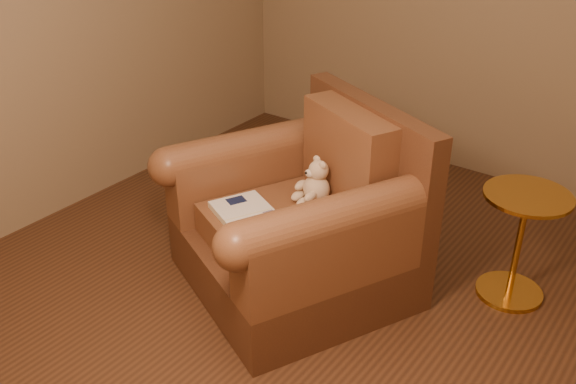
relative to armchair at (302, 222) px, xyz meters
The scene contains 5 objects.
floor 0.46m from the armchair, 22.15° to the right, with size 4.00×4.00×0.00m, color #4E2E1A.
armchair is the anchor object (origin of this frame).
teddy_bear 0.21m from the armchair, 85.38° to the left, with size 0.19×0.21×0.26m.
guidebook 0.32m from the armchair, 118.29° to the right, with size 0.53×0.44×0.04m.
side_table 1.14m from the armchair, 30.37° to the left, with size 0.44×0.44×0.62m.
Camera 1 is at (1.46, -2.32, 2.16)m, focal length 40.00 mm.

